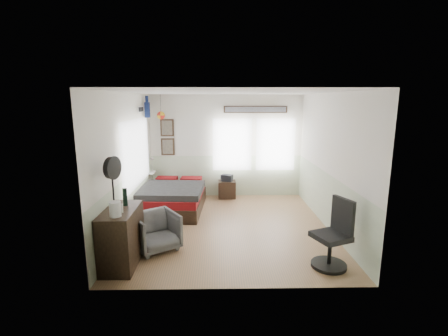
{
  "coord_description": "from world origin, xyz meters",
  "views": [
    {
      "loc": [
        -0.22,
        -6.28,
        2.54
      ],
      "look_at": [
        -0.1,
        0.4,
        1.15
      ],
      "focal_mm": 26.0,
      "sensor_mm": 36.0,
      "label": 1
    }
  ],
  "objects_px": {
    "task_chair": "(334,239)",
    "nightstand": "(227,189)",
    "bed": "(173,198)",
    "armchair": "(156,231)",
    "dresser": "(122,237)"
  },
  "relations": [
    {
      "from": "armchair",
      "to": "task_chair",
      "type": "distance_m",
      "value": 2.93
    },
    {
      "from": "dresser",
      "to": "armchair",
      "type": "relative_size",
      "value": 1.39
    },
    {
      "from": "nightstand",
      "to": "dresser",
      "type": "bearing_deg",
      "value": -116.8
    },
    {
      "from": "dresser",
      "to": "task_chair",
      "type": "bearing_deg",
      "value": -2.45
    },
    {
      "from": "bed",
      "to": "task_chair",
      "type": "distance_m",
      "value": 3.92
    },
    {
      "from": "dresser",
      "to": "armchair",
      "type": "height_order",
      "value": "dresser"
    },
    {
      "from": "bed",
      "to": "armchair",
      "type": "xyz_separation_m",
      "value": [
        -0.03,
        -2.06,
        0.03
      ]
    },
    {
      "from": "bed",
      "to": "nightstand",
      "type": "xyz_separation_m",
      "value": [
        1.29,
        0.98,
        -0.07
      ]
    },
    {
      "from": "nightstand",
      "to": "bed",
      "type": "bearing_deg",
      "value": -143.4
    },
    {
      "from": "bed",
      "to": "nightstand",
      "type": "bearing_deg",
      "value": 40.68
    },
    {
      "from": "bed",
      "to": "nightstand",
      "type": "height_order",
      "value": "bed"
    },
    {
      "from": "armchair",
      "to": "task_chair",
      "type": "height_order",
      "value": "task_chair"
    },
    {
      "from": "dresser",
      "to": "task_chair",
      "type": "xyz_separation_m",
      "value": [
        3.29,
        -0.14,
        -0.01
      ]
    },
    {
      "from": "task_chair",
      "to": "nightstand",
      "type": "bearing_deg",
      "value": 90.57
    },
    {
      "from": "bed",
      "to": "armchair",
      "type": "distance_m",
      "value": 2.06
    }
  ]
}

